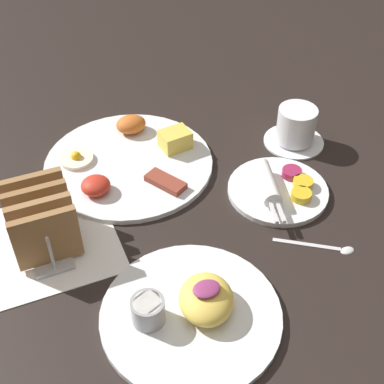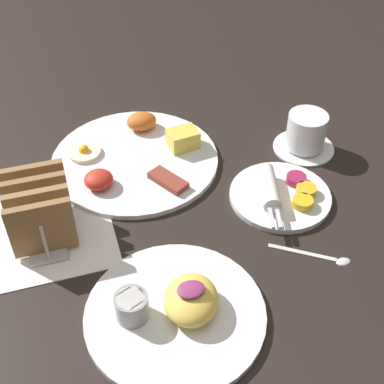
# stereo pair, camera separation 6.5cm
# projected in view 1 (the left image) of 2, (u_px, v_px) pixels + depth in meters

# --- Properties ---
(ground_plane) EXTENTS (3.00, 3.00, 0.00)m
(ground_plane) POSITION_uv_depth(u_px,v_px,m) (177.00, 235.00, 0.89)
(ground_plane) COLOR black
(napkin_flat) EXTENTS (0.22, 0.22, 0.00)m
(napkin_flat) POSITION_uv_depth(u_px,v_px,m) (47.00, 242.00, 0.87)
(napkin_flat) COLOR white
(napkin_flat) RESTS_ON ground_plane
(plate_breakfast) EXTENTS (0.32, 0.32, 0.05)m
(plate_breakfast) POSITION_uv_depth(u_px,v_px,m) (129.00, 160.00, 1.02)
(plate_breakfast) COLOR white
(plate_breakfast) RESTS_ON ground_plane
(plate_condiments) EXTENTS (0.18, 0.18, 0.04)m
(plate_condiments) POSITION_uv_depth(u_px,v_px,m) (278.00, 188.00, 0.96)
(plate_condiments) COLOR white
(plate_condiments) RESTS_ON ground_plane
(plate_foreground) EXTENTS (0.26, 0.26, 0.06)m
(plate_foreground) POSITION_uv_depth(u_px,v_px,m) (191.00, 310.00, 0.76)
(plate_foreground) COLOR white
(plate_foreground) RESTS_ON ground_plane
(toast_rack) EXTENTS (0.10, 0.15, 0.10)m
(toast_rack) POSITION_uv_depth(u_px,v_px,m) (41.00, 220.00, 0.84)
(toast_rack) COLOR #B7B7BC
(toast_rack) RESTS_ON ground_plane
(coffee_cup) EXTENTS (0.12, 0.12, 0.08)m
(coffee_cup) POSITION_uv_depth(u_px,v_px,m) (296.00, 128.00, 1.05)
(coffee_cup) COLOR white
(coffee_cup) RESTS_ON ground_plane
(teaspoon) EXTENTS (0.11, 0.08, 0.01)m
(teaspoon) POSITION_uv_depth(u_px,v_px,m) (327.00, 246.00, 0.86)
(teaspoon) COLOR silver
(teaspoon) RESTS_ON ground_plane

